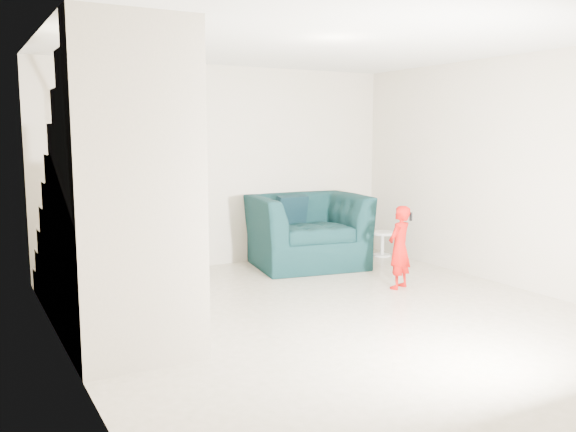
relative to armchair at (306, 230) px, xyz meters
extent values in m
plane|color=#9C9379|center=(-0.95, -2.14, -0.49)|extent=(5.50, 5.50, 0.00)
plane|color=silver|center=(-0.95, -2.14, 2.21)|extent=(5.50, 5.50, 0.00)
plane|color=#BFB79B|center=(-0.95, 0.61, 0.86)|extent=(5.00, 0.00, 5.00)
plane|color=#BFB79B|center=(-3.45, -2.14, 0.86)|extent=(0.00, 5.50, 5.50)
plane|color=#BFB79B|center=(1.55, -2.14, 0.86)|extent=(0.00, 5.50, 5.50)
imported|color=black|center=(0.00, 0.00, 0.00)|extent=(1.69, 1.53, 0.97)
imported|color=#B00508|center=(0.32, -1.60, 0.00)|extent=(0.42, 0.35, 0.98)
cylinder|color=silver|center=(1.30, -0.01, -0.14)|extent=(0.36, 0.36, 0.04)
cylinder|color=silver|center=(1.30, -0.01, -0.32)|extent=(0.05, 0.05, 0.33)
cylinder|color=silver|center=(1.30, -0.01, -0.47)|extent=(0.25, 0.25, 0.03)
cube|color=#ADA089|center=(-2.95, 0.21, -0.35)|extent=(1.00, 0.30, 0.27)
cube|color=#ADA089|center=(-2.95, -0.09, -0.22)|extent=(1.00, 0.30, 0.54)
cube|color=#ADA089|center=(-2.95, -0.39, -0.08)|extent=(1.00, 0.30, 0.81)
cube|color=#ADA089|center=(-2.95, -0.69, 0.05)|extent=(1.00, 0.30, 1.08)
cube|color=#ADA089|center=(-2.95, -0.99, 0.19)|extent=(1.00, 0.30, 1.35)
cube|color=#ADA089|center=(-2.95, -1.29, 0.32)|extent=(1.00, 0.30, 1.62)
cube|color=#ADA089|center=(-2.95, -1.59, 0.46)|extent=(1.00, 0.30, 1.89)
cube|color=#ADA089|center=(-2.95, -1.89, 0.59)|extent=(1.00, 0.30, 2.16)
cube|color=#ADA089|center=(-2.95, -2.19, 0.73)|extent=(1.00, 0.30, 2.43)
cube|color=#ADA089|center=(-2.95, -2.49, 0.86)|extent=(1.00, 0.30, 2.70)
cylinder|color=silver|center=(-2.45, -1.14, 1.76)|extent=(0.04, 3.03, 2.73)
cylinder|color=silver|center=(-2.45, 0.36, 0.01)|extent=(0.04, 0.04, 1.00)
cube|color=black|center=(-0.07, 0.29, 0.25)|extent=(0.45, 0.21, 0.44)
cube|color=black|center=(-0.64, 0.00, 0.12)|extent=(0.05, 0.54, 0.61)
cube|color=black|center=(0.43, -1.66, 0.36)|extent=(0.04, 0.05, 0.10)
camera|label=1|loc=(-4.18, -7.07, 1.34)|focal=38.00mm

